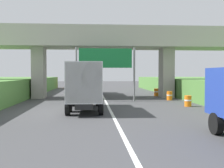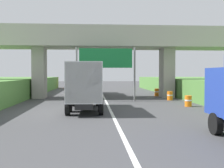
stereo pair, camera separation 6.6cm
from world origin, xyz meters
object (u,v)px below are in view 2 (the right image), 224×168
Objects in this scene: overhead_highway_sign at (106,62)px; truck_silver at (85,84)px; truck_white at (91,80)px; construction_barrel_2 at (188,101)px; car_orange at (74,83)px; construction_barrel_4 at (157,92)px; construction_barrel_3 at (170,96)px; construction_barrel_1 at (219,110)px.

truck_silver is (-1.83, -6.93, -1.96)m from overhead_highway_sign.
overhead_highway_sign is 9.71m from truck_white.
overhead_highway_sign is 8.92m from construction_barrel_2.
construction_barrel_2 is (11.39, -31.71, -0.40)m from car_orange.
construction_barrel_4 is at bearing -61.30° from car_orange.
construction_barrel_3 is (8.38, 7.38, -1.47)m from truck_silver.
car_orange is 4.56× the size of construction_barrel_2.
construction_barrel_1 is (8.39, -3.58, -1.47)m from truck_silver.
overhead_highway_sign is 6.53× the size of construction_barrel_4.
car_orange reaches higher than construction_barrel_3.
construction_barrel_4 is (-0.07, 16.44, 0.00)m from construction_barrel_1.
car_orange is 33.70m from construction_barrel_2.
truck_white is 17.65m from car_orange.
car_orange is at bearing 118.70° from construction_barrel_4.
construction_barrel_4 is at bearing 42.42° from overhead_highway_sign.
construction_barrel_3 is (11.42, -26.23, -0.40)m from car_orange.
truck_white is at bearing 99.10° from overhead_highway_sign.
truck_silver is at bearing -104.79° from overhead_highway_sign.
truck_silver is 1.78× the size of car_orange.
overhead_highway_sign is 7.43m from truck_silver.
construction_barrel_1 is 16.44m from construction_barrel_4.
car_orange is 23.66m from construction_barrel_4.
truck_white is at bearing 156.59° from construction_barrel_4.
car_orange is (-4.87, 26.69, -3.04)m from overhead_highway_sign.
overhead_highway_sign is at bearing -80.90° from truck_white.
car_orange is 28.61m from construction_barrel_3.
overhead_highway_sign is at bearing -79.66° from car_orange.
truck_white is 1.78× the size of car_orange.
overhead_highway_sign is 12.85m from construction_barrel_1.
construction_barrel_1 is (11.43, -37.19, -0.40)m from car_orange.
overhead_highway_sign is at bearing 121.98° from construction_barrel_1.
construction_barrel_3 is (8.05, -8.94, -1.47)m from truck_white.
construction_barrel_3 is at bearing -89.42° from construction_barrel_4.
construction_barrel_1 is 10.96m from construction_barrel_3.
truck_silver reaches higher than construction_barrel_4.
construction_barrel_1 is at bearing -58.02° from overhead_highway_sign.
car_orange is at bearing 101.01° from truck_white.
truck_silver is (-0.33, -16.33, 0.00)m from truck_white.
construction_barrel_2 is 5.48m from construction_barrel_3.
construction_barrel_1 is at bearing -89.55° from construction_barrel_2.
construction_barrel_2 is 1.00× the size of construction_barrel_4.
car_orange is (-3.36, 17.29, -1.08)m from truck_white.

